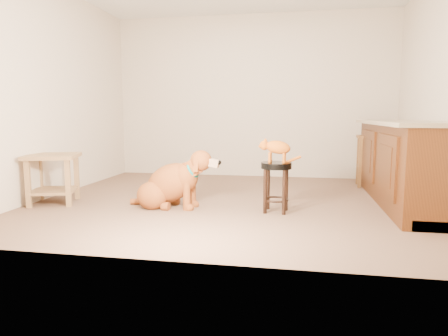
% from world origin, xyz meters
% --- Properties ---
extents(floor, '(4.50, 4.00, 0.01)m').
position_xyz_m(floor, '(0.00, 0.00, 0.00)').
color(floor, brown).
rests_on(floor, ground).
extents(room_shell, '(4.54, 4.04, 2.62)m').
position_xyz_m(room_shell, '(0.00, 0.00, 1.68)').
color(room_shell, beige).
rests_on(room_shell, ground).
extents(cabinet_run, '(0.70, 2.56, 0.94)m').
position_xyz_m(cabinet_run, '(1.94, 0.30, 0.44)').
color(cabinet_run, '#49240D').
rests_on(cabinet_run, ground).
extents(padded_stool, '(0.32, 0.32, 0.52)m').
position_xyz_m(padded_stool, '(0.53, -0.43, 0.37)').
color(padded_stool, black).
rests_on(padded_stool, ground).
extents(wood_stool, '(0.41, 0.41, 0.72)m').
position_xyz_m(wood_stool, '(1.76, 1.33, 0.37)').
color(wood_stool, brown).
rests_on(wood_stool, ground).
extents(side_table, '(0.69, 0.69, 0.56)m').
position_xyz_m(side_table, '(-2.00, -0.47, 0.37)').
color(side_table, olive).
rests_on(side_table, ground).
extents(golden_retriever, '(1.07, 0.55, 0.68)m').
position_xyz_m(golden_retriever, '(-0.61, -0.43, 0.25)').
color(golden_retriever, brown).
rests_on(golden_retriever, ground).
extents(tabby_kitten, '(0.45, 0.15, 0.28)m').
position_xyz_m(tabby_kitten, '(0.52, -0.43, 0.67)').
color(tabby_kitten, '#AA4F11').
rests_on(tabby_kitten, padded_stool).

